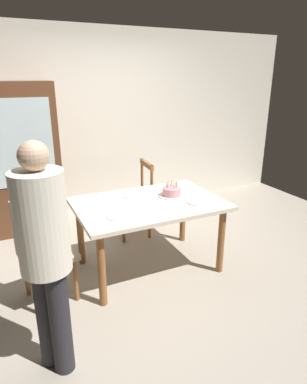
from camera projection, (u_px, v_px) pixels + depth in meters
name	position (u px, v px, depth m)	size (l,w,h in m)	color
ground	(149.00, 267.00, 3.60)	(6.40, 6.40, 0.00)	#9E9384
back_wall	(95.00, 124.00, 4.74)	(6.40, 0.10, 2.60)	silver
dining_table	(149.00, 211.00, 3.38)	(1.47, 0.98, 0.75)	beige
birthday_cake	(172.00, 192.00, 3.50)	(0.28, 0.28, 0.16)	silver
plate_near_celebrant	(119.00, 216.00, 3.00)	(0.22, 0.22, 0.01)	white
plate_far_side	(134.00, 196.00, 3.50)	(0.22, 0.22, 0.01)	white
plate_near_guest	(198.00, 202.00, 3.34)	(0.22, 0.22, 0.01)	white
fork_near_celebrant	(102.00, 220.00, 2.92)	(0.18, 0.02, 0.01)	silver
fork_far_side	(119.00, 198.00, 3.46)	(0.18, 0.02, 0.01)	silver
chair_spindle_back	(134.00, 201.00, 4.20)	(0.47, 0.47, 0.95)	brown
chair_upholstered	(37.00, 249.00, 2.88)	(0.51, 0.51, 0.95)	tan
person_celebrant	(45.00, 250.00, 2.08)	(0.32, 0.32, 1.62)	#262328
china_cabinet	(14.00, 161.00, 4.14)	(1.10, 0.45, 1.90)	#56331E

